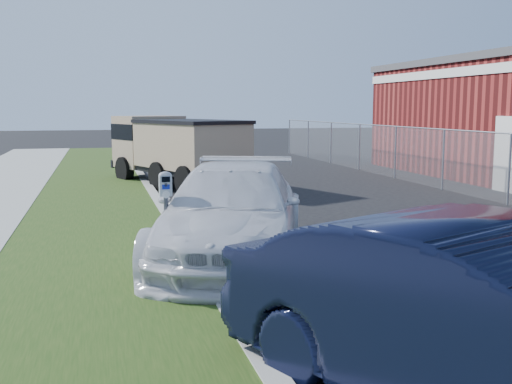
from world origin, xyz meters
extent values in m
plane|color=black|center=(0.00, 0.00, 0.00)|extent=(120.00, 120.00, 0.00)
cube|color=gray|center=(-2.60, 2.00, 0.07)|extent=(0.25, 50.00, 0.15)
cube|color=#1D3C10|center=(-4.20, 2.00, 0.07)|extent=(3.00, 50.00, 0.13)
plane|color=slate|center=(6.00, 7.00, 0.90)|extent=(0.00, 30.00, 30.00)
cylinder|color=gray|center=(6.00, 7.00, 1.80)|extent=(0.04, 30.00, 0.04)
cylinder|color=gray|center=(6.00, 4.00, 0.90)|extent=(0.06, 0.06, 1.80)
cylinder|color=gray|center=(6.00, 7.00, 0.90)|extent=(0.06, 0.06, 1.80)
cylinder|color=gray|center=(6.00, 10.00, 0.90)|extent=(0.06, 0.06, 1.80)
cylinder|color=gray|center=(6.00, 13.00, 0.90)|extent=(0.06, 0.06, 1.80)
cylinder|color=gray|center=(6.00, 16.00, 0.90)|extent=(0.06, 0.06, 1.80)
cylinder|color=gray|center=(6.00, 19.00, 0.90)|extent=(0.06, 0.06, 1.80)
cylinder|color=gray|center=(6.00, 22.00, 0.90)|extent=(0.06, 0.06, 1.80)
cube|color=silver|center=(7.48, 8.00, 3.60)|extent=(0.06, 14.00, 0.30)
cube|color=silver|center=(7.45, 6.00, 1.10)|extent=(0.08, 1.10, 2.20)
cylinder|color=#3F4247|center=(-3.07, -0.15, 0.63)|extent=(0.07, 0.07, 1.01)
cube|color=gray|center=(-3.07, -0.15, 1.31)|extent=(0.18, 0.12, 0.30)
ellipsoid|color=gray|center=(-3.07, -0.15, 1.46)|extent=(0.19, 0.13, 0.11)
cube|color=black|center=(-3.07, -0.22, 1.41)|extent=(0.12, 0.01, 0.08)
cube|color=navy|center=(-3.07, -0.22, 1.30)|extent=(0.11, 0.01, 0.07)
cylinder|color=silver|center=(-3.07, -0.22, 1.19)|extent=(0.11, 0.01, 0.11)
cube|color=#3F4247|center=(-3.07, -0.22, 1.33)|extent=(0.04, 0.01, 0.05)
imported|color=silver|center=(-1.95, 0.43, 0.77)|extent=(3.75, 5.70, 1.54)
imported|color=black|center=(-1.16, -5.16, 0.79)|extent=(3.52, 5.04, 1.58)
cube|color=black|center=(-1.56, 9.76, 0.62)|extent=(3.89, 5.74, 0.30)
cube|color=#917A5D|center=(-2.34, 11.56, 1.32)|extent=(2.44, 2.20, 1.70)
cube|color=black|center=(-2.34, 11.56, 1.66)|extent=(2.47, 2.23, 0.51)
cube|color=#917A5D|center=(-1.29, 9.14, 1.32)|extent=(3.30, 4.09, 1.36)
cube|color=black|center=(-1.29, 9.14, 2.02)|extent=(3.41, 4.20, 0.10)
cube|color=black|center=(-2.66, 12.30, 0.55)|extent=(1.92, 0.93, 0.26)
cylinder|color=black|center=(-3.20, 11.09, 0.43)|extent=(0.59, 0.89, 0.85)
cylinder|color=black|center=(-1.41, 11.87, 0.43)|extent=(0.59, 0.89, 0.85)
cylinder|color=black|center=(-2.29, 8.98, 0.43)|extent=(0.59, 0.89, 0.85)
cylinder|color=black|center=(-0.49, 9.76, 0.43)|extent=(0.59, 0.89, 0.85)
cylinder|color=black|center=(-1.68, 7.58, 0.43)|extent=(0.59, 0.89, 0.85)
cylinder|color=black|center=(0.12, 8.36, 0.43)|extent=(0.59, 0.89, 0.85)
camera|label=1|loc=(-4.00, -8.87, 2.44)|focal=42.00mm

